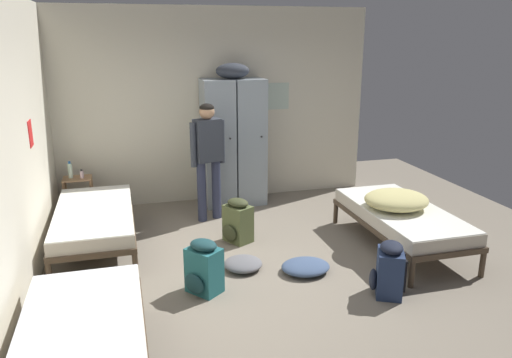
{
  "coord_description": "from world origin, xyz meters",
  "views": [
    {
      "loc": [
        -1.37,
        -4.73,
        2.47
      ],
      "look_at": [
        0.0,
        0.25,
        0.95
      ],
      "focal_mm": 34.86,
      "sensor_mm": 36.0,
      "label": 1
    }
  ],
  "objects": [
    {
      "name": "backpack_teal",
      "position": [
        -0.7,
        -0.33,
        0.26
      ],
      "size": [
        0.42,
        0.41,
        0.55
      ],
      "color": "#23666B",
      "rests_on": "ground_plane"
    },
    {
      "name": "bed_right",
      "position": [
        1.75,
        0.13,
        0.38
      ],
      "size": [
        0.9,
        1.9,
        0.49
      ],
      "color": "#473828",
      "rests_on": "ground_plane"
    },
    {
      "name": "backpack_olive",
      "position": [
        -0.08,
        0.8,
        0.26
      ],
      "size": [
        0.41,
        0.4,
        0.55
      ],
      "color": "#566038",
      "rests_on": "ground_plane"
    },
    {
      "name": "locker_bank",
      "position": [
        0.21,
        2.25,
        0.97
      ],
      "size": [
        0.9,
        0.55,
        2.07
      ],
      "color": "#8C99A3",
      "rests_on": "ground_plane"
    },
    {
      "name": "person_traveler",
      "position": [
        -0.28,
        1.65,
        0.96
      ],
      "size": [
        0.49,
        0.29,
        1.6
      ],
      "color": "#2D334C",
      "rests_on": "ground_plane"
    },
    {
      "name": "clothes_pile_grey",
      "position": [
        -0.2,
        0.06,
        0.06
      ],
      "size": [
        0.42,
        0.42,
        0.11
      ],
      "color": "slate",
      "rests_on": "ground_plane"
    },
    {
      "name": "bed_left_rear",
      "position": [
        -1.75,
        1.06,
        0.38
      ],
      "size": [
        0.9,
        1.9,
        0.49
      ],
      "color": "#473828",
      "rests_on": "ground_plane"
    },
    {
      "name": "water_bottle",
      "position": [
        -2.08,
        2.23,
        0.68
      ],
      "size": [
        0.06,
        0.06,
        0.23
      ],
      "color": "silver",
      "rests_on": "shelf_unit"
    },
    {
      "name": "room_backdrop",
      "position": [
        -1.2,
        1.24,
        1.43
      ],
      "size": [
        4.73,
        5.12,
        2.85
      ],
      "color": "beige",
      "rests_on": "ground_plane"
    },
    {
      "name": "clothes_pile_denim",
      "position": [
        0.43,
        -0.19,
        0.06
      ],
      "size": [
        0.53,
        0.44,
        0.12
      ],
      "color": "#42567A",
      "rests_on": "ground_plane"
    },
    {
      "name": "ground_plane",
      "position": [
        0.0,
        0.0,
        0.0
      ],
      "size": [
        8.1,
        8.1,
        0.0
      ],
      "primitive_type": "plane",
      "color": "gray"
    },
    {
      "name": "shelf_unit",
      "position": [
        -2.0,
        2.21,
        0.35
      ],
      "size": [
        0.38,
        0.3,
        0.57
      ],
      "color": "#99704C",
      "rests_on": "ground_plane"
    },
    {
      "name": "bedding_heap",
      "position": [
        1.68,
        0.15,
        0.59
      ],
      "size": [
        0.75,
        0.69,
        0.21
      ],
      "color": "#D1C67F",
      "rests_on": "bed_right"
    },
    {
      "name": "bed_left_front",
      "position": [
        -1.75,
        -1.47,
        0.38
      ],
      "size": [
        0.9,
        1.9,
        0.49
      ],
      "color": "#473828",
      "rests_on": "ground_plane"
    },
    {
      "name": "lotion_bottle",
      "position": [
        -1.93,
        2.17,
        0.63
      ],
      "size": [
        0.05,
        0.05,
        0.13
      ],
      "color": "beige",
      "rests_on": "shelf_unit"
    },
    {
      "name": "backpack_navy",
      "position": [
        1.03,
        -0.85,
        0.26
      ],
      "size": [
        0.41,
        0.39,
        0.55
      ],
      "color": "navy",
      "rests_on": "ground_plane"
    }
  ]
}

